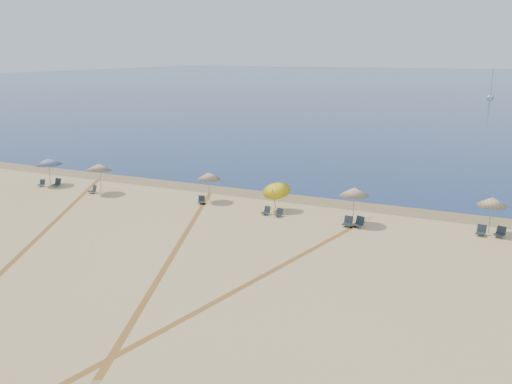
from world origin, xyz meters
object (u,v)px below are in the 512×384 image
Objects in this scene: umbrella_0 at (48,162)px; umbrella_4 at (354,192)px; chair_2 at (93,190)px; chair_6 at (348,222)px; umbrella_5 at (492,201)px; chair_5 at (279,213)px; umbrella_1 at (99,167)px; chair_1 at (57,183)px; chair_8 at (481,231)px; umbrella_2 at (209,176)px; chair_4 at (266,211)px; umbrella_3 at (276,188)px; chair_7 at (359,222)px; chair_9 at (500,233)px; sailboat_1 at (491,89)px; chair_0 at (42,183)px; chair_3 at (201,200)px.

umbrella_0 is 0.93× the size of umbrella_4.
chair_6 is at bearing 23.94° from chair_2.
chair_5 is at bearing -171.49° from umbrella_5.
umbrella_1 is 5.41m from chair_1.
umbrella_2 is at bearing -172.41° from chair_8.
chair_4 is at bearing 0.02° from umbrella_1.
umbrella_3 is at bearing 29.16° from chair_2.
umbrella_2 is at bearing -166.83° from chair_7.
chair_4 is (-0.27, -1.20, -1.49)m from umbrella_3.
umbrella_3 is (5.78, -0.23, -0.32)m from umbrella_2.
chair_9 is at bearing 19.70° from chair_4.
chair_5 is at bearing -59.23° from umbrella_3.
chair_2 is at bearing -164.99° from chair_4.
sailboat_1 reaches higher than umbrella_2.
chair_1 is (-26.38, -0.16, -1.99)m from umbrella_4.
chair_0 is 0.90× the size of chair_8.
umbrella_3 is 21.75m from chair_0.
umbrella_5 is at bearing 21.17° from chair_6.
umbrella_5 is 3.44× the size of chair_6.
chair_7 is at bearing -5.42° from chair_1.
umbrella_0 is at bearing -174.72° from chair_6.
umbrella_2 reaches higher than chair_1.
chair_7 is 1.05× the size of chair_9.
chair_6 is at bearing -13.97° from umbrella_3.
chair_7 reaches higher than chair_5.
chair_1 reaches higher than chair_4.
sailboat_1 is at bearing 86.21° from umbrella_4.
chair_1 is at bearing -10.41° from umbrella_0.
chair_0 is 0.79× the size of chair_9.
umbrella_4 reaches higher than chair_9.
umbrella_2 is 6.93m from chair_5.
umbrella_5 is at bearing 3.22° from umbrella_3.
umbrella_2 is at bearing 3.70° from umbrella_0.
umbrella_3 is (15.33, 1.21, -0.49)m from umbrella_1.
chair_3 is at bearing -176.12° from umbrella_5.
umbrella_1 reaches higher than chair_7.
chair_4 is (15.64, 0.27, -0.02)m from chair_2.
chair_3 is 1.00× the size of chair_6.
chair_2 is 0.93× the size of chair_7.
umbrella_0 is 3.39× the size of chair_3.
umbrella_2 is 3.32× the size of chair_3.
umbrella_3 is at bearing 172.74° from chair_6.
umbrella_1 is (5.97, -0.44, 0.11)m from umbrella_0.
umbrella_5 reaches higher than chair_3.
umbrella_4 is at bearing -7.89° from chair_0.
chair_2 is 121.58m from sailboat_1.
chair_7 is at bearing 8.19° from chair_5.
umbrella_0 is at bearing 179.97° from umbrella_4.
chair_8 reaches higher than chair_3.
umbrella_5 reaches higher than chair_6.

